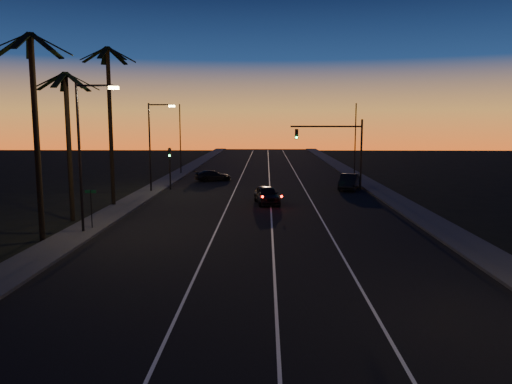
{
  "coord_description": "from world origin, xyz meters",
  "views": [
    {
      "loc": [
        0.13,
        -9.46,
        6.75
      ],
      "look_at": [
        -0.49,
        20.09,
        2.58
      ],
      "focal_mm": 35.0,
      "sensor_mm": 36.0,
      "label": 1
    }
  ],
  "objects_px": {
    "signal_mast": "(337,142)",
    "lead_car": "(267,195)",
    "right_car": "(349,182)",
    "cross_car": "(213,176)"
  },
  "relations": [
    {
      "from": "cross_car",
      "to": "signal_mast",
      "type": "bearing_deg",
      "value": -29.24
    },
    {
      "from": "lead_car",
      "to": "cross_car",
      "type": "xyz_separation_m",
      "value": [
        -6.17,
        15.96,
        -0.14
      ]
    },
    {
      "from": "signal_mast",
      "to": "right_car",
      "type": "distance_m",
      "value": 4.2
    },
    {
      "from": "signal_mast",
      "to": "right_car",
      "type": "xyz_separation_m",
      "value": [
        1.27,
        0.26,
        -3.99
      ]
    },
    {
      "from": "right_car",
      "to": "cross_car",
      "type": "bearing_deg",
      "value": 153.8
    },
    {
      "from": "lead_car",
      "to": "right_car",
      "type": "xyz_separation_m",
      "value": [
        8.24,
        8.87,
        0.03
      ]
    },
    {
      "from": "right_car",
      "to": "lead_car",
      "type": "bearing_deg",
      "value": -132.89
    },
    {
      "from": "signal_mast",
      "to": "cross_car",
      "type": "bearing_deg",
      "value": 150.76
    },
    {
      "from": "signal_mast",
      "to": "right_car",
      "type": "bearing_deg",
      "value": 11.72
    },
    {
      "from": "signal_mast",
      "to": "lead_car",
      "type": "xyz_separation_m",
      "value": [
        -6.97,
        -8.61,
        -4.02
      ]
    }
  ]
}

